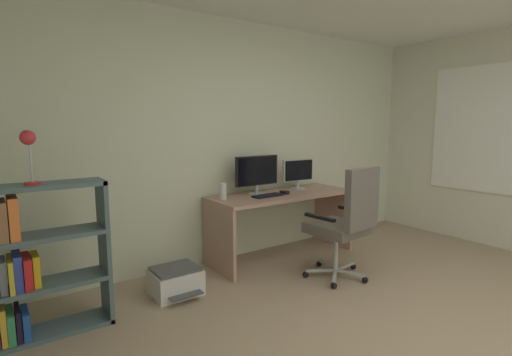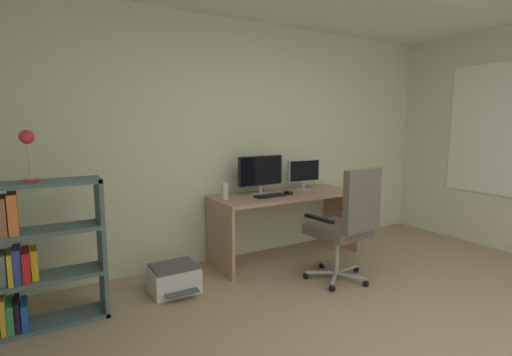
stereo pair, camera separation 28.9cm
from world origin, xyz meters
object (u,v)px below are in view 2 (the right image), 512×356
object	(u,v)px
office_chair	(347,221)
desk_lamp	(28,145)
monitor_main	(261,172)
monitor_secondary	(304,172)
keyboard	(270,196)
bookshelf	(28,259)
printer	(174,278)
computer_mouse	(288,193)
desk	(286,210)
desktop_speaker	(225,191)

from	to	relation	value
office_chair	desk_lamp	size ratio (longest dim) A/B	3.02
monitor_main	office_chair	bearing A→B (deg)	-69.80
monitor_secondary	keyboard	bearing A→B (deg)	-163.44
bookshelf	printer	distance (m)	1.19
monitor_secondary	desk_lamp	xyz separation A→B (m)	(-2.77, -0.39, 0.42)
monitor_secondary	desk_lamp	bearing A→B (deg)	-171.97
printer	office_chair	bearing A→B (deg)	-23.98
computer_mouse	printer	distance (m)	1.53
monitor_secondary	keyboard	world-z (taller)	monitor_secondary
keyboard	desk_lamp	xyz separation A→B (m)	(-2.19, -0.22, 0.61)
desk	monitor_secondary	xyz separation A→B (m)	(0.32, 0.10, 0.39)
monitor_secondary	office_chair	size ratio (longest dim) A/B	0.38
desk_lamp	desktop_speaker	bearing A→B (deg)	11.33
desk	keyboard	xyz separation A→B (m)	(-0.26, -0.07, 0.19)
desk	desk_lamp	size ratio (longest dim) A/B	4.57
keyboard	office_chair	distance (m)	0.88
bookshelf	keyboard	bearing A→B (deg)	5.57
desk	monitor_main	distance (m)	0.52
desk	desktop_speaker	xyz separation A→B (m)	(-0.73, 0.05, 0.27)
monitor_main	desk_lamp	bearing A→B (deg)	-169.80
monitor_main	computer_mouse	size ratio (longest dim) A/B	5.46
monitor_main	keyboard	xyz separation A→B (m)	(0.02, -0.17, -0.24)
desk_lamp	keyboard	bearing A→B (deg)	5.69
desk	bookshelf	distance (m)	2.52
desk_lamp	office_chair	bearing A→B (deg)	-12.91
desk_lamp	monitor_main	bearing A→B (deg)	10.20
keyboard	monitor_main	bearing A→B (deg)	92.97
monitor_secondary	computer_mouse	bearing A→B (deg)	-154.68
monitor_secondary	desk_lamp	world-z (taller)	desk_lamp
monitor_secondary	keyboard	size ratio (longest dim) A/B	1.25
desk	desk_lamp	world-z (taller)	desk_lamp
office_chair	bookshelf	bearing A→B (deg)	167.38
bookshelf	desk_lamp	distance (m)	0.84
computer_mouse	desk_lamp	bearing A→B (deg)	-177.17
computer_mouse	desk_lamp	xyz separation A→B (m)	(-2.43, -0.23, 0.61)
desk_lamp	desk	bearing A→B (deg)	6.74
desktop_speaker	computer_mouse	bearing A→B (deg)	-8.71
printer	monitor_main	bearing A→B (deg)	15.77
monitor_secondary	printer	xyz separation A→B (m)	(-1.71, -0.32, -0.83)
office_chair	bookshelf	xyz separation A→B (m)	(-2.58, 0.58, -0.07)
desktop_speaker	desk_lamp	xyz separation A→B (m)	(-1.71, -0.34, 0.54)
keyboard	computer_mouse	bearing A→B (deg)	1.04
desk	printer	world-z (taller)	desk
computer_mouse	monitor_main	bearing A→B (deg)	146.26
office_chair	desk_lamp	world-z (taller)	desk_lamp
desktop_speaker	desk_lamp	distance (m)	1.83
keyboard	bookshelf	bearing A→B (deg)	-176.74
desk	printer	size ratio (longest dim) A/B	3.84
bookshelf	printer	xyz separation A→B (m)	(1.11, 0.08, -0.41)
desk	desktop_speaker	bearing A→B (deg)	175.80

